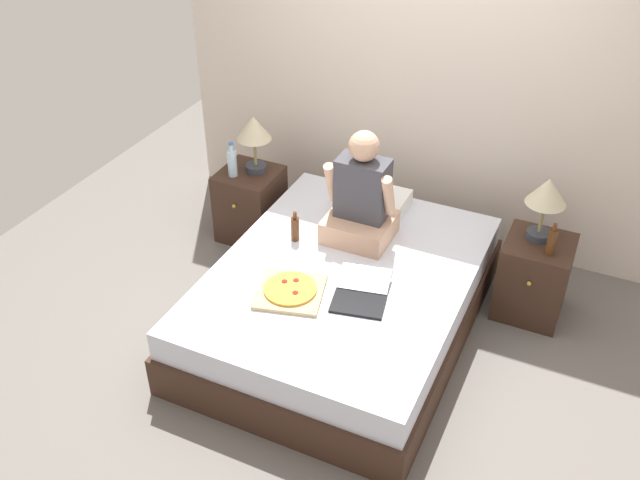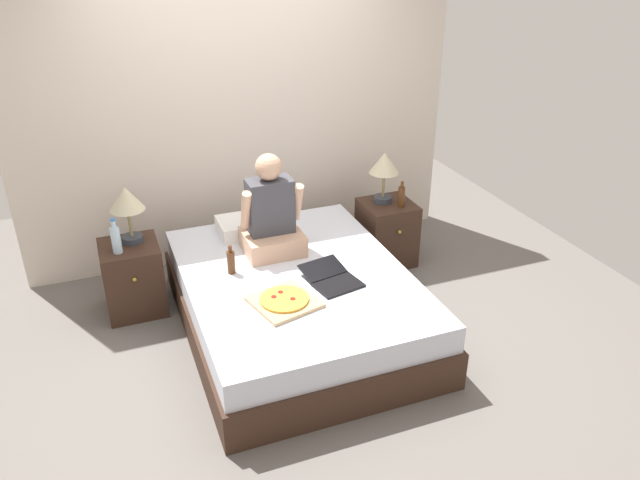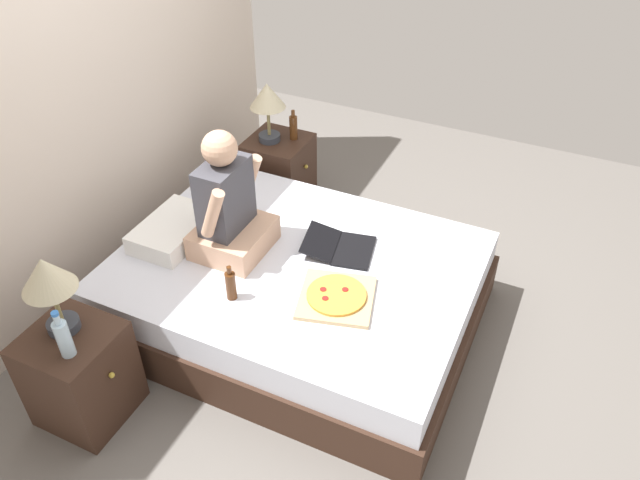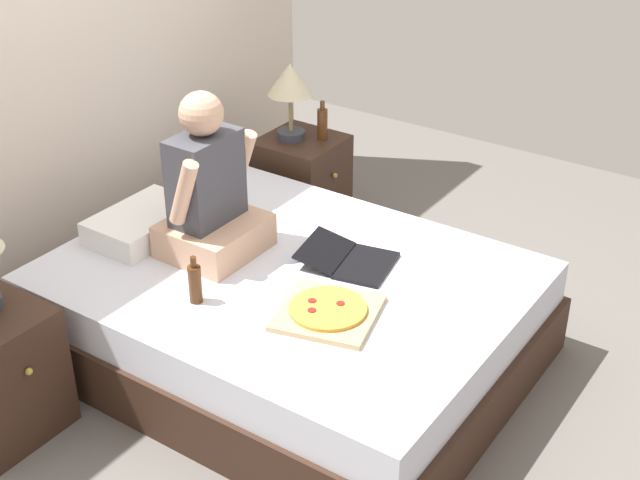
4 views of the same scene
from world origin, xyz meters
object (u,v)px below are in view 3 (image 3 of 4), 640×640
(nightstand_left, at_px, (176,371))
(pizza_box, at_px, (345,372))
(bed, at_px, (338,390))
(water_bottle, at_px, (159,327))
(lamp_on_right_nightstand, at_px, (439,275))
(nightstand_right, at_px, (440,345))
(person_seated, at_px, (322,303))
(laptop, at_px, (386,353))
(lamp_on_left_nightstand, at_px, (174,291))
(beer_bottle, at_px, (457,306))

(nightstand_left, relative_size, pizza_box, 1.24)
(bed, bearing_deg, pizza_box, -100.83)
(water_bottle, distance_m, lamp_on_right_nightstand, 2.24)
(nightstand_left, height_order, lamp_on_right_nightstand, lamp_on_right_nightstand)
(nightstand_right, xyz_separation_m, pizza_box, (-1.15, -0.90, 0.25))
(lamp_on_right_nightstand, height_order, person_seated, person_seated)
(water_bottle, relative_size, laptop, 0.66)
(bed, xyz_separation_m, pizza_box, (-0.06, -0.31, 0.27))
(bed, xyz_separation_m, lamp_on_right_nightstand, (1.06, 0.64, 0.62))
(lamp_on_right_nightstand, bearing_deg, water_bottle, -176.40)
(water_bottle, xyz_separation_m, pizza_box, (1.11, -0.81, -0.13))
(water_bottle, bearing_deg, nightstand_right, 2.28)
(nightstand_left, bearing_deg, nightstand_right, 0.00)
(nightstand_right, bearing_deg, pizza_box, -141.80)
(lamp_on_right_nightstand, distance_m, person_seated, 1.14)
(lamp_on_left_nightstand, relative_size, nightstand_right, 0.83)
(nightstand_left, height_order, laptop, laptop)
(laptop, xyz_separation_m, pizza_box, (-0.37, -0.24, -0.00))
(bed, relative_size, pizza_box, 4.67)
(lamp_on_right_nightstand, xyz_separation_m, laptop, (-0.75, -0.72, -0.35))
(lamp_on_left_nightstand, bearing_deg, bed, -31.43)
(lamp_on_left_nightstand, height_order, pizza_box, lamp_on_left_nightstand)
(water_bottle, height_order, pizza_box, water_bottle)
(bed, distance_m, water_bottle, 1.33)
(lamp_on_right_nightstand, bearing_deg, nightstand_right, -59.07)
(nightstand_left, bearing_deg, lamp_on_left_nightstand, 51.37)
(laptop, bearing_deg, pizza_box, -147.67)
(lamp_on_left_nightstand, distance_m, pizza_box, 1.42)
(beer_bottle, bearing_deg, nightstand_right, 125.01)
(bed, height_order, pizza_box, pizza_box)
(water_bottle, bearing_deg, pizza_box, -36.28)
(person_seated, bearing_deg, nightstand_left, 165.93)
(bed, height_order, laptop, laptop)
(bed, bearing_deg, laptop, -13.96)
(bed, xyz_separation_m, water_bottle, (-1.17, 0.50, 0.40))
(nightstand_left, height_order, beer_bottle, beer_bottle)
(nightstand_left, xyz_separation_m, pizza_box, (1.03, -0.90, 0.25))
(beer_bottle, bearing_deg, lamp_on_right_nightstand, 123.69)
(laptop, bearing_deg, nightstand_right, 40.72)
(water_bottle, xyz_separation_m, nightstand_right, (2.26, 0.09, -0.38))
(person_seated, distance_m, pizza_box, 0.69)
(lamp_on_right_nightstand, bearing_deg, pizza_box, -139.54)
(person_seated, bearing_deg, laptop, -49.50)
(laptop, bearing_deg, water_bottle, 158.67)
(bed, relative_size, beer_bottle, 8.80)
(beer_bottle, relative_size, pizza_box, 0.53)
(beer_bottle, height_order, laptop, beer_bottle)
(lamp_on_left_nightstand, height_order, person_seated, person_seated)
(lamp_on_left_nightstand, distance_m, person_seated, 1.07)
(lamp_on_right_nightstand, bearing_deg, nightstand_left, -178.66)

